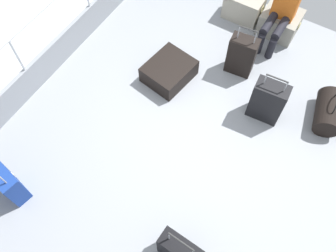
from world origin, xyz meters
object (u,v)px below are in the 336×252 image
at_px(suitcase_4, 180,251).
at_px(duffel_bag, 328,112).
at_px(suitcase_2, 267,101).
at_px(suitcase_3, 241,56).
at_px(cargo_crate_1, 280,22).
at_px(cargo_crate_0, 244,6).
at_px(suitcase_1, 9,184).
at_px(suitcase_0, 169,71).
at_px(passenger_seated, 282,11).

height_order(suitcase_4, duffel_bag, suitcase_4).
distance_m(suitcase_2, suitcase_3, 0.81).
xyz_separation_m(cargo_crate_1, duffel_bag, (1.17, -1.16, -0.01)).
xyz_separation_m(cargo_crate_0, suitcase_1, (-1.05, -4.09, 0.05)).
xyz_separation_m(suitcase_1, suitcase_2, (2.09, 2.56, 0.06)).
distance_m(cargo_crate_0, suitcase_4, 3.84).
relative_size(suitcase_2, suitcase_3, 0.98).
bearing_deg(cargo_crate_0, suitcase_4, -74.72).
bearing_deg(suitcase_1, suitcase_2, 50.78).
bearing_deg(suitcase_4, suitcase_2, 89.21).
height_order(suitcase_1, duffel_bag, suitcase_1).
distance_m(cargo_crate_0, duffel_bag, 2.13).
bearing_deg(suitcase_1, cargo_crate_0, 75.65).
height_order(suitcase_0, suitcase_4, suitcase_4).
relative_size(suitcase_0, suitcase_3, 0.89).
xyz_separation_m(suitcase_0, suitcase_4, (1.38, -2.05, 0.12)).
bearing_deg(suitcase_1, passenger_seated, 67.01).
bearing_deg(suitcase_0, duffel_bag, 13.04).
distance_m(cargo_crate_0, suitcase_1, 4.22).
distance_m(suitcase_0, suitcase_4, 2.47).
bearing_deg(passenger_seated, suitcase_3, -102.79).
height_order(cargo_crate_1, duffel_bag, duffel_bag).
bearing_deg(suitcase_3, cargo_crate_0, 112.74).
bearing_deg(suitcase_4, suitcase_1, -169.42).
height_order(suitcase_1, suitcase_4, same).
distance_m(suitcase_0, suitcase_3, 1.04).
bearing_deg(duffel_bag, suitcase_0, -166.96).
relative_size(passenger_seated, suitcase_0, 1.45).
bearing_deg(duffel_bag, cargo_crate_1, 135.25).
bearing_deg(suitcase_3, cargo_crate_1, 79.41).
xyz_separation_m(passenger_seated, suitcase_4, (0.40, -3.53, -0.30)).
height_order(cargo_crate_1, suitcase_3, suitcase_3).
bearing_deg(suitcase_2, suitcase_4, -90.79).
relative_size(suitcase_1, suitcase_2, 0.90).
xyz_separation_m(cargo_crate_1, suitcase_2, (0.43, -1.53, 0.13)).
bearing_deg(suitcase_3, passenger_seated, 77.21).
height_order(cargo_crate_1, passenger_seated, passenger_seated).
bearing_deg(passenger_seated, cargo_crate_1, 90.00).
bearing_deg(suitcase_3, suitcase_1, -115.53).
relative_size(suitcase_0, suitcase_2, 0.91).
distance_m(suitcase_0, duffel_bag, 2.21).
distance_m(suitcase_3, suitcase_4, 2.76).
bearing_deg(cargo_crate_1, suitcase_2, -74.35).
bearing_deg(suitcase_2, passenger_seated, 107.60).
distance_m(cargo_crate_0, suitcase_3, 1.10).
distance_m(passenger_seated, suitcase_0, 1.82).
bearing_deg(passenger_seated, duffel_bag, -39.97).
distance_m(suitcase_1, suitcase_2, 3.30).
bearing_deg(duffel_bag, cargo_crate_0, 146.99).
relative_size(cargo_crate_0, suitcase_3, 0.73).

